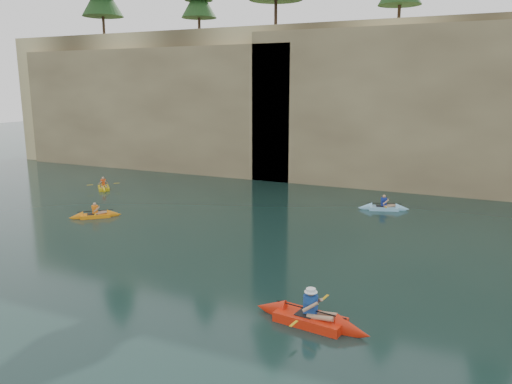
% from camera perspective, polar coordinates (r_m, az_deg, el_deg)
% --- Properties ---
extents(ground, '(160.00, 160.00, 0.00)m').
position_cam_1_polar(ground, '(16.06, -0.69, -14.45)').
color(ground, black).
rests_on(ground, ground).
extents(cliff, '(70.00, 16.00, 12.00)m').
position_cam_1_polar(cliff, '(43.43, 16.83, 10.04)').
color(cliff, tan).
rests_on(cliff, ground).
extents(cliff_slab_west, '(26.00, 2.40, 10.56)m').
position_cam_1_polar(cliff_slab_west, '(44.21, -11.75, 9.39)').
color(cliff_slab_west, tan).
rests_on(cliff_slab_west, ground).
extents(cliff_slab_center, '(24.00, 2.40, 11.40)m').
position_cam_1_polar(cliff_slab_center, '(35.85, 18.27, 9.14)').
color(cliff_slab_center, tan).
rests_on(cliff_slab_center, ground).
extents(sea_cave_west, '(4.50, 1.00, 4.00)m').
position_cam_1_polar(sea_cave_west, '(42.79, -9.91, 4.97)').
color(sea_cave_west, black).
rests_on(sea_cave_west, ground).
extents(sea_cave_center, '(3.50, 1.00, 3.20)m').
position_cam_1_polar(sea_cave_center, '(36.80, 8.41, 3.25)').
color(sea_cave_center, black).
rests_on(sea_cave_center, ground).
extents(main_kayaker, '(3.92, 2.57, 1.43)m').
position_cam_1_polar(main_kayaker, '(15.85, 6.21, -14.15)').
color(main_kayaker, red).
rests_on(main_kayaker, ground).
extents(kayaker_orange, '(2.49, 2.36, 1.06)m').
position_cam_1_polar(kayaker_orange, '(29.05, -17.89, -2.54)').
color(kayaker_orange, orange).
rests_on(kayaker_orange, ground).
extents(kayaker_yellow, '(2.41, 2.41, 1.12)m').
position_cam_1_polar(kayaker_yellow, '(36.66, -17.02, 0.49)').
color(kayaker_yellow, gold).
rests_on(kayaker_yellow, ground).
extents(kayaker_ltblue_mid, '(3.04, 2.17, 1.13)m').
position_cam_1_polar(kayaker_ltblue_mid, '(30.26, 14.37, -1.74)').
color(kayaker_ltblue_mid, '#94D4F7').
rests_on(kayaker_ltblue_mid, ground).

